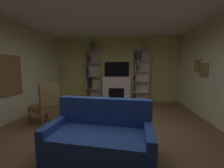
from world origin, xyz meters
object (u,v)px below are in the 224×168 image
at_px(tv, 117,69).
at_px(potted_plant, 93,45).
at_px(fireplace, 116,88).
at_px(couch, 100,139).
at_px(vase_with_flowers, 141,47).
at_px(armchair, 46,104).
at_px(bookshelf_right, 139,75).
at_px(bookshelf_left, 92,77).

height_order(tv, potted_plant, potted_plant).
relative_size(fireplace, couch, 0.75).
bearing_deg(vase_with_flowers, armchair, -135.92).
distance_m(fireplace, vase_with_flowers, 2.10).
xyz_separation_m(fireplace, armchair, (-1.70, -2.71, -0.05)).
height_order(bookshelf_right, potted_plant, potted_plant).
bearing_deg(fireplace, armchair, -122.17).
bearing_deg(bookshelf_right, bookshelf_left, -179.96).
relative_size(fireplace, armchair, 1.23).
bearing_deg(bookshelf_left, vase_with_flowers, -0.90).
distance_m(fireplace, bookshelf_left, 1.25).
distance_m(bookshelf_right, vase_with_flowers, 1.19).
relative_size(tv, vase_with_flowers, 2.68).
xyz_separation_m(bookshelf_right, vase_with_flowers, (0.08, -0.04, 1.19)).
bearing_deg(armchair, tv, 58.67).
relative_size(tv, bookshelf_right, 0.48).
bearing_deg(fireplace, bookshelf_right, 0.34).
bearing_deg(bookshelf_left, couch, -73.16).
height_order(bookshelf_right, armchair, bookshelf_right).
distance_m(tv, vase_with_flowers, 1.43).
bearing_deg(potted_plant, couch, -74.17).
xyz_separation_m(fireplace, potted_plant, (-1.06, -0.03, 1.92)).
bearing_deg(couch, fireplace, 90.49).
xyz_separation_m(tv, couch, (0.03, -3.98, -1.15)).
bearing_deg(vase_with_flowers, bookshelf_left, 179.10).
bearing_deg(armchair, bookshelf_right, 45.30).
distance_m(tv, bookshelf_left, 1.21).
bearing_deg(bookshelf_left, armchair, -101.59).
bearing_deg(potted_plant, armchair, -103.46).
bearing_deg(tv, potted_plant, -173.56).
bearing_deg(fireplace, couch, -89.51).
relative_size(bookshelf_left, armchair, 2.05).
xyz_separation_m(tv, potted_plant, (-1.06, -0.12, 1.06)).
relative_size(couch, armchair, 1.63).
distance_m(tv, potted_plant, 1.50).
bearing_deg(tv, armchair, -121.33).
height_order(fireplace, bookshelf_right, bookshelf_right).
distance_m(bookshelf_right, potted_plant, 2.42).
xyz_separation_m(bookshelf_left, couch, (1.18, -3.90, -0.79)).
xyz_separation_m(bookshelf_left, bookshelf_right, (2.13, 0.00, 0.13)).
distance_m(couch, armchair, 2.12).
height_order(fireplace, tv, tv).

